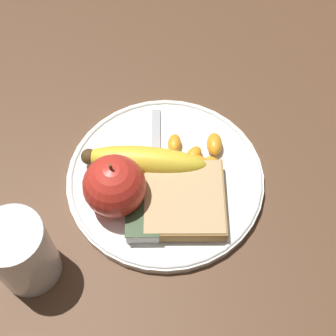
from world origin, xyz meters
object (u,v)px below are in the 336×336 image
object	(u,v)px
juice_glass	(25,254)
apple	(117,186)
banana	(146,161)
fork	(158,168)
jam_packet	(146,222)
bread_slice	(187,199)
plate	(168,178)

from	to	relation	value
juice_glass	apple	world-z (taller)	juice_glass
apple	banana	xyz separation A→B (m)	(0.05, -0.03, -0.02)
fork	jam_packet	bearing A→B (deg)	-10.16
jam_packet	juice_glass	bearing A→B (deg)	110.51
juice_glass	apple	bearing A→B (deg)	-49.59
juice_glass	bread_slice	size ratio (longest dim) A/B	0.94
banana	jam_packet	size ratio (longest dim) A/B	3.30
fork	bread_slice	bearing A→B (deg)	34.63
fork	juice_glass	bearing A→B (deg)	-47.90
fork	apple	bearing A→B (deg)	-45.26
plate	fork	xyz separation A→B (m)	(0.01, 0.01, 0.01)
apple	plate	bearing A→B (deg)	-59.37
apple	banana	world-z (taller)	apple
apple	bread_slice	distance (m)	0.09
banana	jam_packet	world-z (taller)	banana
bread_slice	apple	bearing A→B (deg)	87.03
banana	bread_slice	xyz separation A→B (m)	(-0.05, -0.05, -0.01)
juice_glass	apple	distance (m)	0.13
apple	jam_packet	bearing A→B (deg)	-135.91
bread_slice	fork	size ratio (longest dim) A/B	0.65
plate	fork	world-z (taller)	fork
apple	banana	distance (m)	0.06
apple	juice_glass	bearing A→B (deg)	130.41
juice_glass	jam_packet	distance (m)	0.14
plate	jam_packet	size ratio (longest dim) A/B	5.18
bread_slice	fork	xyz separation A→B (m)	(0.05, 0.04, -0.01)
apple	bread_slice	size ratio (longest dim) A/B	0.80
apple	jam_packet	distance (m)	0.06
banana	bread_slice	bearing A→B (deg)	-135.65
juice_glass	bread_slice	xyz separation A→B (m)	(0.08, -0.18, -0.02)
banana	fork	xyz separation A→B (m)	(-0.00, -0.02, -0.02)
fork	banana	bearing A→B (deg)	-91.46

